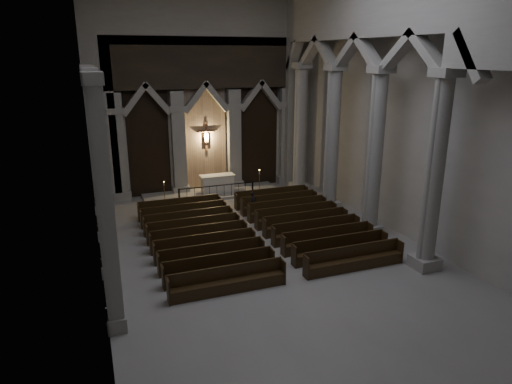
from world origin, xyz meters
TOP-DOWN VIEW (x-y plane):
  - room at (0.00, 0.00)m, footprint 24.00×24.10m
  - sanctuary_wall at (0.00, 11.54)m, footprint 14.00×0.77m
  - right_arcade at (5.50, 1.33)m, footprint 1.00×24.00m
  - left_pilasters at (-6.75, 3.50)m, footprint 0.60×13.00m
  - sanctuary_step at (0.00, 10.60)m, footprint 8.50×2.60m
  - altar at (0.35, 10.60)m, footprint 2.15×0.86m
  - altar_rail at (-0.00, 9.48)m, footprint 4.70×0.09m
  - candle_stand_left at (-3.11, 9.84)m, footprint 0.23×0.23m
  - candle_stand_right at (2.81, 9.61)m, footprint 0.27×0.27m
  - pews at (-0.00, 2.86)m, footprint 9.87×9.36m
  - worshipper at (1.18, 6.35)m, footprint 0.51×0.40m

SIDE VIEW (x-z plane):
  - sanctuary_step at x=0.00m, z-range 0.00..0.15m
  - pews at x=0.00m, z-range -0.17..0.82m
  - candle_stand_left at x=-3.11m, z-range -0.31..1.05m
  - candle_stand_right at x=2.81m, z-range -0.36..1.23m
  - altar_rail at x=0.00m, z-range 0.15..1.07m
  - worshipper at x=1.18m, z-range 0.00..1.24m
  - altar at x=0.35m, z-range 0.15..1.24m
  - left_pilasters at x=-6.75m, z-range -0.10..7.92m
  - sanctuary_wall at x=0.00m, z-range 0.62..12.62m
  - room at x=0.00m, z-range 1.60..13.60m
  - right_arcade at x=5.50m, z-range 1.83..13.83m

